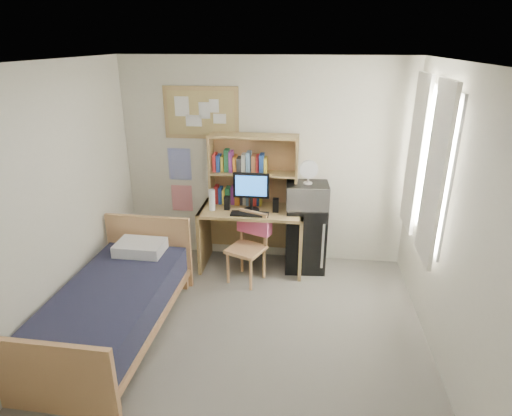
# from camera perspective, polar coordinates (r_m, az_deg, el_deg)

# --- Properties ---
(floor) EXTENTS (3.60, 4.20, 0.02)m
(floor) POSITION_cam_1_polar(r_m,az_deg,el_deg) (4.22, -2.32, -19.56)
(floor) COLOR gray
(floor) RESTS_ON ground
(ceiling) EXTENTS (3.60, 4.20, 0.02)m
(ceiling) POSITION_cam_1_polar(r_m,az_deg,el_deg) (3.18, -3.05, 18.59)
(ceiling) COLOR white
(ceiling) RESTS_ON wall_back
(wall_back) EXTENTS (3.60, 0.04, 2.60)m
(wall_back) POSITION_cam_1_polar(r_m,az_deg,el_deg) (5.46, 1.04, 6.01)
(wall_back) COLOR silver
(wall_back) RESTS_ON floor
(wall_left) EXTENTS (0.04, 4.20, 2.60)m
(wall_left) POSITION_cam_1_polar(r_m,az_deg,el_deg) (4.18, -27.77, -1.54)
(wall_left) COLOR silver
(wall_left) RESTS_ON floor
(wall_right) EXTENTS (0.04, 4.20, 2.60)m
(wall_right) POSITION_cam_1_polar(r_m,az_deg,el_deg) (3.68, 26.33, -4.30)
(wall_right) COLOR silver
(wall_right) RESTS_ON floor
(window_unit) EXTENTS (0.10, 1.40, 1.70)m
(window_unit) POSITION_cam_1_polar(r_m,az_deg,el_deg) (4.64, 21.90, 5.48)
(window_unit) COLOR white
(window_unit) RESTS_ON wall_right
(curtain_left) EXTENTS (0.04, 0.55, 1.70)m
(curtain_left) POSITION_cam_1_polar(r_m,az_deg,el_deg) (4.26, 22.75, 4.02)
(curtain_left) COLOR white
(curtain_left) RESTS_ON wall_right
(curtain_right) EXTENTS (0.04, 0.55, 1.70)m
(curtain_right) POSITION_cam_1_polar(r_m,az_deg,el_deg) (5.01, 20.51, 6.77)
(curtain_right) COLOR white
(curtain_right) RESTS_ON wall_right
(bulletin_board) EXTENTS (0.94, 0.03, 0.64)m
(bulletin_board) POSITION_cam_1_polar(r_m,az_deg,el_deg) (5.45, -7.32, 12.48)
(bulletin_board) COLOR tan
(bulletin_board) RESTS_ON wall_back
(poster_wave) EXTENTS (0.30, 0.01, 0.42)m
(poster_wave) POSITION_cam_1_polar(r_m,az_deg,el_deg) (5.68, -10.14, 5.77)
(poster_wave) COLOR #2A3AA9
(poster_wave) RESTS_ON wall_back
(poster_japan) EXTENTS (0.28, 0.01, 0.36)m
(poster_japan) POSITION_cam_1_polar(r_m,az_deg,el_deg) (5.82, -9.84, 1.32)
(poster_japan) COLOR red
(poster_japan) RESTS_ON wall_back
(desk) EXTENTS (1.29, 0.64, 0.80)m
(desk) POSITION_cam_1_polar(r_m,az_deg,el_deg) (5.47, -0.52, -4.02)
(desk) COLOR tan
(desk) RESTS_ON floor
(desk_chair) EXTENTS (0.57, 0.57, 0.86)m
(desk_chair) POSITION_cam_1_polar(r_m,az_deg,el_deg) (5.14, -1.35, -5.47)
(desk_chair) COLOR tan
(desk_chair) RESTS_ON floor
(mini_fridge) EXTENTS (0.53, 0.53, 0.85)m
(mini_fridge) POSITION_cam_1_polar(r_m,az_deg,el_deg) (5.49, 6.57, -3.83)
(mini_fridge) COLOR black
(mini_fridge) RESTS_ON floor
(bed) EXTENTS (1.02, 1.96, 0.53)m
(bed) POSITION_cam_1_polar(r_m,az_deg,el_deg) (4.56, -18.45, -12.94)
(bed) COLOR #1C1E33
(bed) RESTS_ON floor
(hutch) EXTENTS (1.09, 0.28, 0.89)m
(hutch) POSITION_cam_1_polar(r_m,az_deg,el_deg) (5.30, -0.34, 4.99)
(hutch) COLOR tan
(hutch) RESTS_ON desk
(monitor) EXTENTS (0.44, 0.03, 0.46)m
(monitor) POSITION_cam_1_polar(r_m,az_deg,el_deg) (5.17, -0.64, 2.04)
(monitor) COLOR black
(monitor) RESTS_ON desk
(keyboard) EXTENTS (0.46, 0.15, 0.02)m
(keyboard) POSITION_cam_1_polar(r_m,az_deg,el_deg) (5.12, -0.84, -0.80)
(keyboard) COLOR black
(keyboard) RESTS_ON desk
(speaker_left) EXTENTS (0.07, 0.07, 0.17)m
(speaker_left) POSITION_cam_1_polar(r_m,az_deg,el_deg) (5.27, -3.86, 0.67)
(speaker_left) COLOR black
(speaker_left) RESTS_ON desk
(speaker_right) EXTENTS (0.07, 0.07, 0.17)m
(speaker_right) POSITION_cam_1_polar(r_m,az_deg,el_deg) (5.19, 2.65, 0.38)
(speaker_right) COLOR black
(speaker_right) RESTS_ON desk
(water_bottle) EXTENTS (0.08, 0.08, 0.26)m
(water_bottle) POSITION_cam_1_polar(r_m,az_deg,el_deg) (5.25, -5.89, 1.07)
(water_bottle) COLOR white
(water_bottle) RESTS_ON desk
(hoodie) EXTENTS (0.44, 0.29, 0.20)m
(hoodie) POSITION_cam_1_polar(r_m,az_deg,el_deg) (5.19, -0.22, -2.27)
(hoodie) COLOR #D8527C
(hoodie) RESTS_ON desk_chair
(microwave) EXTENTS (0.53, 0.42, 0.29)m
(microwave) POSITION_cam_1_polar(r_m,az_deg,el_deg) (5.25, 6.85, 1.72)
(microwave) COLOR #B8B8BD
(microwave) RESTS_ON mini_fridge
(desk_fan) EXTENTS (0.23, 0.23, 0.27)m
(desk_fan) POSITION_cam_1_polar(r_m,az_deg,el_deg) (5.16, 6.98, 4.67)
(desk_fan) COLOR white
(desk_fan) RESTS_ON microwave
(pillow) EXTENTS (0.53, 0.38, 0.13)m
(pillow) POSITION_cam_1_polar(r_m,az_deg,el_deg) (4.97, -15.16, -5.09)
(pillow) COLOR white
(pillow) RESTS_ON bed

